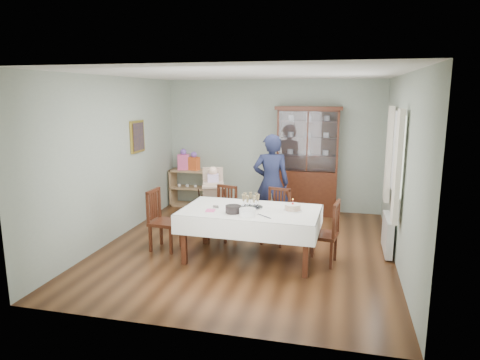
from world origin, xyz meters
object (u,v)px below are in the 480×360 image
(china_cabinet, at_px, (307,159))
(sideboard, at_px, (191,188))
(chair_end_right, at_px, (323,245))
(chair_far_right, at_px, (275,227))
(dining_table, at_px, (250,234))
(birthday_cake, at_px, (293,208))
(woman, at_px, (271,183))
(champagne_tray, at_px, (251,204))
(chair_far_left, at_px, (222,223))
(high_chair, at_px, (213,204))
(gift_bag_orange, at_px, (194,162))
(gift_bag_pink, at_px, (184,160))
(chair_end_left, at_px, (165,232))

(china_cabinet, bearing_deg, sideboard, 179.51)
(chair_end_right, bearing_deg, chair_far_right, -121.95)
(dining_table, xyz_separation_m, birthday_cake, (0.61, 0.07, 0.42))
(dining_table, xyz_separation_m, woman, (0.07, 1.38, 0.49))
(woman, relative_size, champagne_tray, 4.84)
(china_cabinet, bearing_deg, chair_end_right, -79.84)
(birthday_cake, bearing_deg, woman, 112.29)
(chair_far_left, distance_m, chair_far_right, 0.91)
(sideboard, relative_size, high_chair, 0.80)
(chair_far_left, bearing_deg, chair_far_right, 14.54)
(chair_end_right, height_order, high_chair, high_chair)
(chair_end_right, bearing_deg, sideboard, -123.02)
(chair_far_right, bearing_deg, dining_table, -95.46)
(chair_far_right, bearing_deg, champagne_tray, -98.53)
(china_cabinet, relative_size, sideboard, 2.42)
(birthday_cake, distance_m, gift_bag_orange, 3.58)
(chair_end_right, bearing_deg, gift_bag_orange, -123.62)
(chair_far_right, relative_size, woman, 0.51)
(gift_bag_orange, bearing_deg, chair_end_right, -42.19)
(chair_far_right, height_order, champagne_tray, champagne_tray)
(dining_table, bearing_deg, woman, 87.11)
(champagne_tray, relative_size, birthday_cake, 1.36)
(high_chair, bearing_deg, chair_far_left, -78.30)
(high_chair, bearing_deg, chair_end_right, -50.33)
(champagne_tray, bearing_deg, chair_far_left, 132.30)
(sideboard, xyz_separation_m, chair_far_left, (1.26, -1.93, -0.13))
(chair_far_right, bearing_deg, woman, 119.40)
(chair_end_right, height_order, gift_bag_pink, gift_bag_pink)
(sideboard, relative_size, chair_far_left, 1.01)
(chair_far_left, bearing_deg, chair_end_right, -6.90)
(chair_end_right, relative_size, champagne_tray, 2.58)
(chair_end_right, bearing_deg, chair_far_left, -103.70)
(chair_far_right, bearing_deg, sideboard, 150.81)
(high_chair, xyz_separation_m, gift_bag_pink, (-1.08, 1.33, 0.56))
(china_cabinet, distance_m, gift_bag_pink, 2.66)
(chair_end_left, bearing_deg, high_chair, -13.68)
(dining_table, distance_m, sideboard, 3.32)
(dining_table, relative_size, gift_bag_pink, 4.50)
(woman, xyz_separation_m, gift_bag_pink, (-2.14, 1.31, 0.13))
(chair_end_right, distance_m, woman, 1.74)
(birthday_cake, height_order, gift_bag_pink, gift_bag_pink)
(chair_end_left, bearing_deg, champagne_tray, -85.92)
(china_cabinet, relative_size, birthday_cake, 8.23)
(chair_end_left, height_order, birthday_cake, chair_end_left)
(dining_table, xyz_separation_m, chair_far_right, (0.25, 0.77, -0.12))
(birthday_cake, bearing_deg, gift_bag_pink, 135.51)
(chair_far_right, relative_size, high_chair, 0.79)
(chair_far_right, height_order, chair_end_left, chair_end_left)
(gift_bag_orange, bearing_deg, sideboard, 166.67)
(chair_far_right, height_order, gift_bag_pink, gift_bag_pink)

